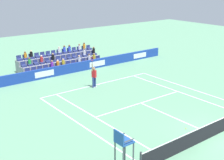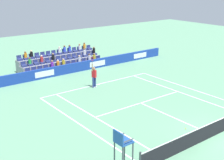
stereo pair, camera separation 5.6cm
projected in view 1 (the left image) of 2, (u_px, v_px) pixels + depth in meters
The scene contains 15 objects.
ground_plane at pixel (215, 136), 18.35m from camera, with size 80.00×80.00×0.00m, color #669E77.
line_baseline at pixel (98, 84), 27.30m from camera, with size 10.97×0.10×0.01m, color white.
line_service at pixel (141, 103), 23.16m from camera, with size 8.23×0.10×0.01m, color white.
line_centre_service at pixel (173, 117), 20.76m from camera, with size 0.10×6.40×0.01m, color white.
line_singles_sideline_left at pixel (99, 120), 20.43m from camera, with size 0.10×11.89×0.01m, color white.
line_singles_sideline_right at pixel (182, 93), 25.21m from camera, with size 0.10×11.89×0.01m, color white.
line_doubles_sideline_left at pixel (81, 125), 19.63m from camera, with size 0.10×11.89×0.01m, color white.
line_doubles_sideline_right at pixel (193, 89), 26.01m from camera, with size 0.10×11.89×0.01m, color white.
line_centre_mark at pixel (99, 85), 27.22m from camera, with size 0.10×0.20×0.01m, color white.
sponsor_barrier at pixel (72, 68), 30.49m from camera, with size 23.78×0.22×0.95m.
tennis_net at pixel (215, 128), 18.20m from camera, with size 11.97×0.10×1.07m.
tennis_player at pixel (94, 76), 26.20m from camera, with size 0.54×0.42×2.85m.
umpire_chair at pixel (123, 146), 14.19m from camera, with size 0.70×0.70×2.34m.
stadium_stand at pixel (61, 63), 32.21m from camera, with size 8.68×2.85×2.15m.
loose_tennis_ball at pixel (186, 129), 19.14m from camera, with size 0.07×0.07×0.07m, color #D1E533.
Camera 1 is at (14.84, 9.32, 8.77)m, focal length 49.99 mm.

